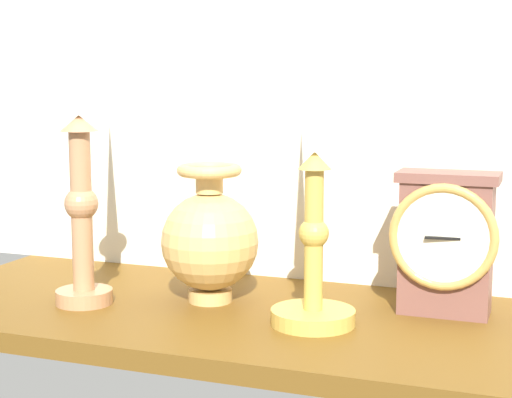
% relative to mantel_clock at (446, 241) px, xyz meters
% --- Properties ---
extents(ground_plane, '(1.00, 0.36, 0.02)m').
position_rel_mantel_clock_xyz_m(ground_plane, '(-0.17, -0.07, -0.10)').
color(ground_plane, brown).
extents(back_wall, '(1.20, 0.02, 0.65)m').
position_rel_mantel_clock_xyz_m(back_wall, '(-0.17, 0.12, 0.23)').
color(back_wall, silver).
rests_on(back_wall, ground_plane).
extents(mantel_clock, '(0.13, 0.07, 0.17)m').
position_rel_mantel_clock_xyz_m(mantel_clock, '(0.00, 0.00, 0.00)').
color(mantel_clock, brown).
rests_on(mantel_clock, ground_plane).
extents(candlestick_tall_left, '(0.07, 0.07, 0.41)m').
position_rel_mantel_clock_xyz_m(candlestick_tall_left, '(-0.44, -0.11, 0.05)').
color(candlestick_tall_left, '#B07C54').
rests_on(candlestick_tall_left, ground_plane).
extents(candlestick_tall_center, '(0.10, 0.10, 0.40)m').
position_rel_mantel_clock_xyz_m(candlestick_tall_center, '(-0.14, -0.10, 0.01)').
color(candlestick_tall_center, gold).
rests_on(candlestick_tall_center, ground_plane).
extents(brass_vase_bulbous, '(0.12, 0.12, 0.18)m').
position_rel_mantel_clock_xyz_m(brass_vase_bulbous, '(-0.29, -0.05, -0.01)').
color(brass_vase_bulbous, tan).
rests_on(brass_vase_bulbous, ground_plane).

